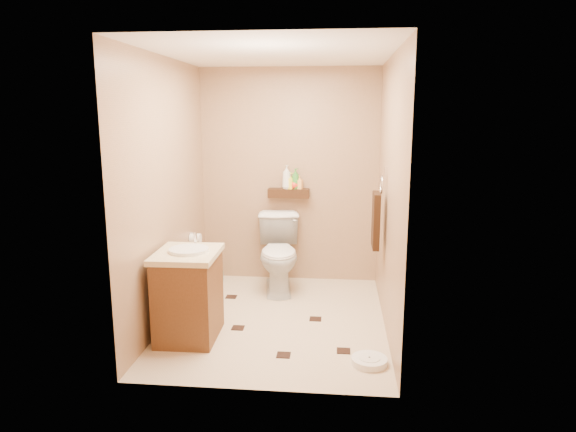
# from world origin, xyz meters

# --- Properties ---
(ground) EXTENTS (2.50, 2.50, 0.00)m
(ground) POSITION_xyz_m (0.00, 0.00, 0.00)
(ground) COLOR beige
(ground) RESTS_ON ground
(wall_back) EXTENTS (2.00, 0.04, 2.40)m
(wall_back) POSITION_xyz_m (0.00, 1.25, 1.20)
(wall_back) COLOR #A37B5D
(wall_back) RESTS_ON ground
(wall_front) EXTENTS (2.00, 0.04, 2.40)m
(wall_front) POSITION_xyz_m (0.00, -1.25, 1.20)
(wall_front) COLOR #A37B5D
(wall_front) RESTS_ON ground
(wall_left) EXTENTS (0.04, 2.50, 2.40)m
(wall_left) POSITION_xyz_m (-1.00, 0.00, 1.20)
(wall_left) COLOR #A37B5D
(wall_left) RESTS_ON ground
(wall_right) EXTENTS (0.04, 2.50, 2.40)m
(wall_right) POSITION_xyz_m (1.00, 0.00, 1.20)
(wall_right) COLOR #A37B5D
(wall_right) RESTS_ON ground
(ceiling) EXTENTS (2.00, 2.50, 0.02)m
(ceiling) POSITION_xyz_m (0.00, 0.00, 2.40)
(ceiling) COLOR white
(ceiling) RESTS_ON wall_back
(wall_shelf) EXTENTS (0.46, 0.14, 0.10)m
(wall_shelf) POSITION_xyz_m (0.00, 1.17, 1.02)
(wall_shelf) COLOR #39210F
(wall_shelf) RESTS_ON wall_back
(floor_accents) EXTENTS (1.28, 1.45, 0.01)m
(floor_accents) POSITION_xyz_m (0.04, -0.05, 0.00)
(floor_accents) COLOR black
(floor_accents) RESTS_ON ground
(toilet) EXTENTS (0.56, 0.85, 0.82)m
(toilet) POSITION_xyz_m (-0.07, 0.83, 0.41)
(toilet) COLOR white
(toilet) RESTS_ON ground
(vanity) EXTENTS (0.53, 0.64, 0.88)m
(vanity) POSITION_xyz_m (-0.70, -0.44, 0.39)
(vanity) COLOR brown
(vanity) RESTS_ON ground
(bathroom_scale) EXTENTS (0.35, 0.35, 0.06)m
(bathroom_scale) POSITION_xyz_m (0.82, -0.79, 0.03)
(bathroom_scale) COLOR white
(bathroom_scale) RESTS_ON ground
(toilet_brush) EXTENTS (0.10, 0.10, 0.43)m
(toilet_brush) POSITION_xyz_m (-0.80, 1.07, 0.15)
(toilet_brush) COLOR #196064
(toilet_brush) RESTS_ON ground
(towel_ring) EXTENTS (0.12, 0.30, 0.76)m
(towel_ring) POSITION_xyz_m (0.91, 0.25, 0.95)
(towel_ring) COLOR silver
(towel_ring) RESTS_ON wall_right
(toilet_paper) EXTENTS (0.12, 0.11, 0.12)m
(toilet_paper) POSITION_xyz_m (-0.94, 0.65, 0.60)
(toilet_paper) COLOR white
(toilet_paper) RESTS_ON wall_left
(bottle_a) EXTENTS (0.12, 0.12, 0.27)m
(bottle_a) POSITION_xyz_m (-0.02, 1.17, 1.20)
(bottle_a) COLOR white
(bottle_a) RESTS_ON wall_shelf
(bottle_b) EXTENTS (0.10, 0.10, 0.18)m
(bottle_b) POSITION_xyz_m (0.01, 1.17, 1.16)
(bottle_b) COLOR yellow
(bottle_b) RESTS_ON wall_shelf
(bottle_c) EXTENTS (0.12, 0.12, 0.13)m
(bottle_c) POSITION_xyz_m (0.07, 1.17, 1.14)
(bottle_c) COLOR #F7311D
(bottle_c) RESTS_ON wall_shelf
(bottle_d) EXTENTS (0.12, 0.12, 0.23)m
(bottle_d) POSITION_xyz_m (0.08, 1.17, 1.18)
(bottle_d) COLOR #389030
(bottle_d) RESTS_ON wall_shelf
(bottle_e) EXTENTS (0.08, 0.08, 0.15)m
(bottle_e) POSITION_xyz_m (0.12, 1.17, 1.15)
(bottle_e) COLOR #FFAF54
(bottle_e) RESTS_ON wall_shelf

